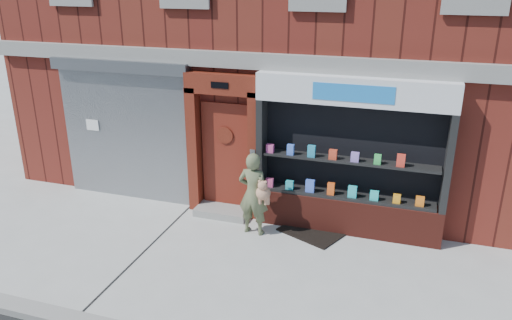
% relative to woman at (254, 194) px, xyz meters
% --- Properties ---
extents(ground, '(80.00, 80.00, 0.00)m').
position_rel_woman_xyz_m(ground, '(-0.10, -1.18, -0.82)').
color(ground, '#9E9E99').
rests_on(ground, ground).
extents(building, '(12.00, 8.16, 8.00)m').
position_rel_woman_xyz_m(building, '(-0.10, 4.81, 3.18)').
color(building, '#5B1B14').
rests_on(building, ground).
extents(shutter_bay, '(3.10, 0.30, 3.04)m').
position_rel_woman_xyz_m(shutter_bay, '(-3.10, 0.74, 0.90)').
color(shutter_bay, gray).
rests_on(shutter_bay, ground).
extents(red_door_bay, '(1.52, 0.58, 2.90)m').
position_rel_woman_xyz_m(red_door_bay, '(-0.85, 0.68, 0.64)').
color(red_door_bay, '#51170E').
rests_on(red_door_bay, ground).
extents(pharmacy_bay, '(3.50, 0.41, 3.00)m').
position_rel_woman_xyz_m(pharmacy_bay, '(1.64, 0.63, 0.56)').
color(pharmacy_bay, '#5D1E16').
rests_on(pharmacy_bay, ground).
extents(woman, '(0.66, 0.43, 1.62)m').
position_rel_woman_xyz_m(woman, '(0.00, 0.00, 0.00)').
color(woman, '#5B6341').
rests_on(woman, ground).
extents(doormat, '(1.35, 1.18, 0.03)m').
position_rel_woman_xyz_m(doormat, '(1.05, 0.35, -0.80)').
color(doormat, black).
rests_on(doormat, ground).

